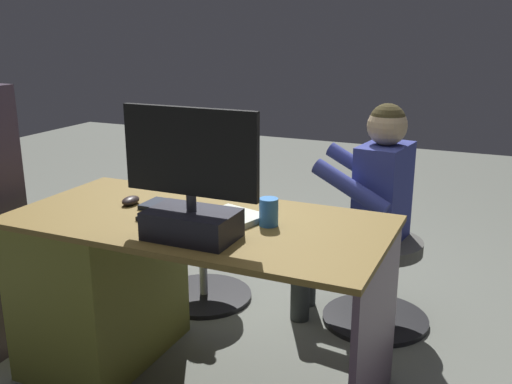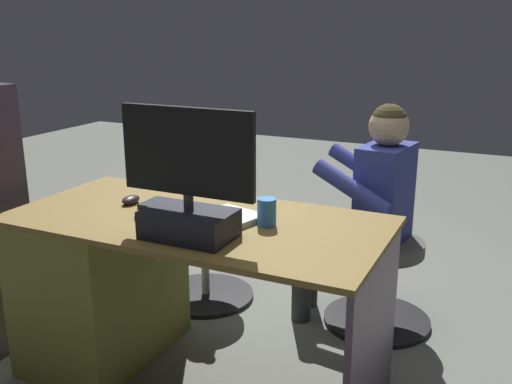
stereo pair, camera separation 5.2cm
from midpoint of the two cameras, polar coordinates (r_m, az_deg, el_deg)
ground_plane at (r=2.89m, az=-2.48°, el=-14.50°), size 10.00×10.00×0.00m
desk at (r=2.65m, az=-13.82°, el=-8.43°), size 1.51×0.75×0.73m
monitor at (r=2.06m, az=-7.12°, el=-0.44°), size 0.52×0.21×0.47m
keyboard at (r=2.39m, az=-7.14°, el=-1.69°), size 0.42×0.14×0.02m
computer_mouse at (r=2.53m, az=-12.83°, el=-0.82°), size 0.06×0.10×0.04m
cup at (r=2.20m, az=0.58°, el=-1.99°), size 0.07×0.07×0.11m
tv_remote at (r=2.36m, az=-11.03°, el=-2.14°), size 0.06×0.15×0.02m
notebook_binder at (r=2.24m, az=-3.95°, el=-2.84°), size 0.29×0.35×0.02m
office_chair_teddy at (r=3.21m, az=-5.72°, el=-6.27°), size 0.53×0.53×0.45m
teddy_bear at (r=3.10m, az=-5.78°, el=-0.32°), size 0.24×0.24×0.34m
visitor_chair at (r=3.01m, az=11.42°, el=-8.13°), size 0.54×0.54×0.45m
person at (r=2.87m, az=10.15°, el=-0.51°), size 0.56×0.52×1.12m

